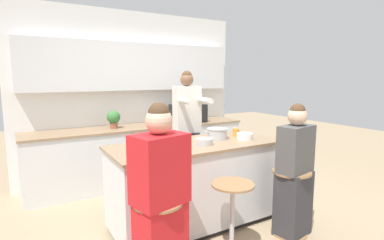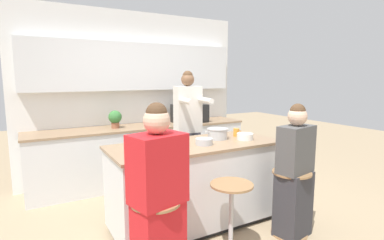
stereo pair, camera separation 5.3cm
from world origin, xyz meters
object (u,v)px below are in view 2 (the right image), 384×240
Objects in this scene: fruit_bowl at (245,136)px; banana_bunch at (164,142)px; kitchen_island at (195,184)px; coffee_cup_far at (131,149)px; microwave at (190,113)px; potted_plant at (115,118)px; person_cooking at (188,135)px; bar_stool_leftmost at (157,236)px; cooking_pot at (218,134)px; bar_stool_center at (231,214)px; person_seated_near at (294,177)px; coffee_cup_near at (236,132)px; bar_stool_rightmost at (291,198)px; person_wrapped_blanket at (158,200)px.

banana_bunch is (-0.93, 0.22, -0.01)m from fruit_bowl.
coffee_cup_far is at bearing -173.97° from kitchen_island.
microwave is 1.26m from potted_plant.
person_cooking is 9.94× the size of banana_bunch.
banana_bunch is at bearing 61.45° from bar_stool_leftmost.
person_cooking is 0.65m from cooking_pot.
coffee_cup_far reaches higher than bar_stool_center.
kitchen_island is 1.36× the size of person_seated_near.
person_cooking is at bearing -120.33° from microwave.
person_seated_near is 0.89m from coffee_cup_near.
fruit_bowl is (-0.16, 0.58, 0.58)m from bar_stool_rightmost.
kitchen_island reaches higher than bar_stool_rightmost.
bar_stool_leftmost is 0.31m from person_wrapped_blanket.
potted_plant is at bearing 105.08° from kitchen_island.
potted_plant is (0.32, 2.33, 0.65)m from bar_stool_leftmost.
bar_stool_leftmost is at bearing -178.63° from bar_stool_center.
person_seated_near is (1.52, 0.00, -0.07)m from person_wrapped_blanket.
person_seated_near is 13.24× the size of coffee_cup_near.
kitchen_island is 10.83× the size of banana_bunch.
kitchen_island is 0.67m from bar_stool_center.
potted_plant is at bearing 135.37° from person_cooking.
bar_stool_center is at bearing 165.78° from person_seated_near.
person_cooking is (0.30, 0.72, 0.40)m from kitchen_island.
person_wrapped_blanket is 1.63m from coffee_cup_near.
person_seated_near is at bearing -64.93° from person_cooking.
bar_stool_center is 1.02m from banana_bunch.
bar_stool_leftmost is 0.47× the size of person_wrapped_blanket.
person_wrapped_blanket is 1.52m from person_seated_near.
kitchen_island is 10.02× the size of fruit_bowl.
person_cooking is 16.49× the size of coffee_cup_near.
bar_stool_rightmost is at bearing -21.87° from coffee_cup_far.
banana_bunch is (-0.67, 0.03, -0.04)m from cooking_pot.
cooking_pot is at bearing 34.65° from bar_stool_leftmost.
coffee_cup_near is at bearing 8.29° from kitchen_island.
potted_plant reaches higher than fruit_bowl.
bar_stool_leftmost is at bearing -120.21° from person_cooking.
kitchen_island is 1.29× the size of person_wrapped_blanket.
microwave is (0.18, 1.51, 0.06)m from coffee_cup_near.
potted_plant is (-0.74, 0.93, 0.18)m from person_cooking.
kitchen_island is 17.96× the size of coffee_cup_near.
kitchen_island is 3.42× the size of microwave.
potted_plant is (-1.26, 0.04, -0.00)m from microwave.
fruit_bowl is (0.60, 0.56, 0.58)m from bar_stool_center.
coffee_cup_near is (0.34, -0.63, 0.11)m from person_cooking.
coffee_cup_far is (0.00, 0.60, 0.59)m from bar_stool_leftmost.
person_cooking is at bearing 118.29° from coffee_cup_near.
microwave is (0.82, 2.27, 0.66)m from bar_stool_center.
bar_stool_leftmost and bar_stool_rightmost have the same top height.
fruit_bowl is (1.36, 0.61, 0.27)m from person_wrapped_blanket.
person_wrapped_blanket is at bearing -89.86° from coffee_cup_far.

